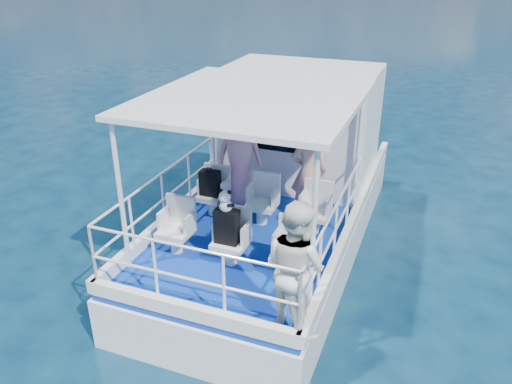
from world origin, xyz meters
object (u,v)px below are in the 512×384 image
passenger_stbd_aft (295,267)px  panda (225,201)px  backpack_center (227,226)px  passenger_port_fwd (240,160)px

passenger_stbd_aft → panda: passenger_stbd_aft is taller
backpack_center → passenger_port_fwd: bearing=106.9°
passenger_stbd_aft → backpack_center: bearing=-6.6°
passenger_stbd_aft → panda: bearing=-5.8°
backpack_center → panda: 0.42m
passenger_port_fwd → backpack_center: size_ratio=3.37×
passenger_port_fwd → passenger_stbd_aft: (1.85, -2.78, -0.02)m
backpack_center → panda: (-0.00, -0.03, 0.42)m
passenger_stbd_aft → panda: (-1.28, 0.89, 0.21)m
passenger_stbd_aft → passenger_port_fwd: bearing=-27.4°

